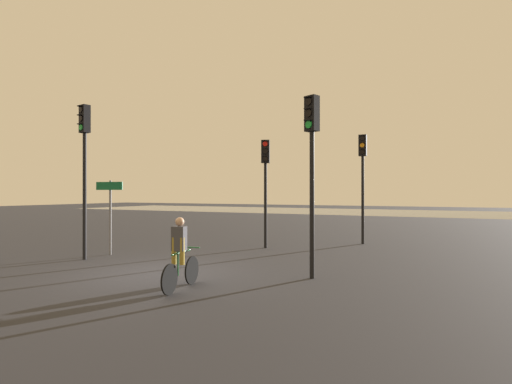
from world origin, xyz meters
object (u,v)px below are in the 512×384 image
Objects in this scene: traffic_light_center at (265,173)px; direction_sign_post at (110,206)px; cyclist at (180,253)px; traffic_light_near_right at (312,152)px; traffic_light_far_right at (363,168)px; traffic_light_near_left at (84,153)px.

direction_sign_post is (-4.13, -4.01, -1.26)m from traffic_light_center.
traffic_light_near_right is at bearing 38.42° from cyclist.
traffic_light_near_right is at bearing 90.14° from traffic_light_far_right.
direction_sign_post is (-0.01, 1.08, -1.76)m from traffic_light_near_left.
direction_sign_post is at bearing 141.46° from cyclist.
traffic_light_center is at bearing 90.37° from cyclist.
cyclist is (1.16, -6.99, -2.14)m from traffic_light_center.
traffic_light_far_right reaches higher than traffic_light_center.
traffic_light_near_left is at bearing 24.30° from traffic_light_near_right.
traffic_light_near_left reaches higher than traffic_light_far_right.
traffic_light_far_right is 0.92× the size of traffic_light_near_left.
traffic_light_center is (-3.42, 4.53, -0.24)m from traffic_light_near_right.
traffic_light_near_left reaches higher than traffic_light_center.
direction_sign_post is 6.14m from cyclist.
traffic_light_center is (-3.17, -2.96, -0.25)m from traffic_light_far_right.
traffic_light_far_right is 7.50m from traffic_light_near_right.
direction_sign_post is at bearing 16.10° from traffic_light_near_right.
traffic_light_near_left reaches higher than traffic_light_near_right.
traffic_light_far_right is at bearing 69.51° from cyclist.
traffic_light_near_left is at bearing 151.06° from cyclist.
traffic_light_near_right is (7.54, 0.55, -0.25)m from traffic_light_near_left.
traffic_light_far_right reaches higher than cyclist.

